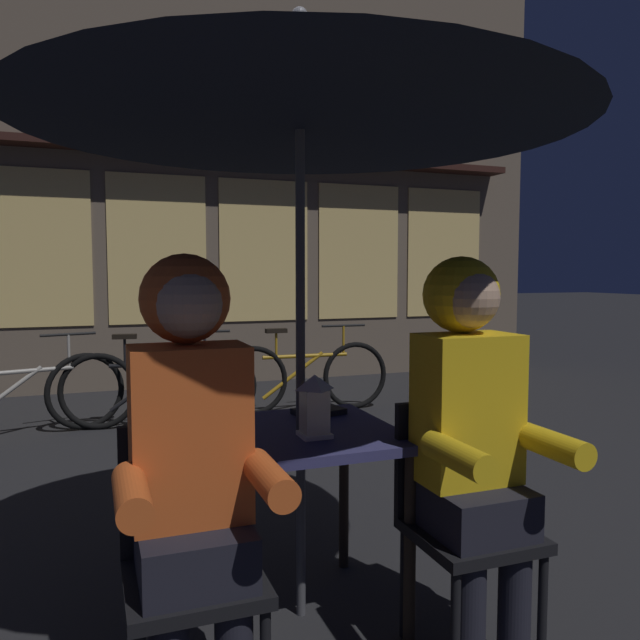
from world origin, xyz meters
name	(u,v)px	position (x,y,z in m)	size (l,w,h in m)	color
ground_plane	(301,614)	(0.00, 0.00, 0.00)	(60.00, 60.00, 0.00)	#232326
cafe_table	(301,455)	(0.00, 0.00, 0.64)	(0.72, 0.72, 0.74)	navy
patio_umbrella	(300,78)	(0.00, 0.00, 2.06)	(2.10, 2.10, 2.31)	#4C4C51
lantern	(315,404)	(0.01, -0.12, 0.86)	(0.11, 0.11, 0.23)	white
chair_left	(190,553)	(-0.48, -0.37, 0.49)	(0.40, 0.40, 0.87)	black
chair_right	(460,511)	(0.48, -0.37, 0.49)	(0.40, 0.40, 0.87)	black
person_left_hooded	(191,443)	(-0.48, -0.43, 0.85)	(0.45, 0.56, 1.40)	black
person_right_hooded	(471,416)	(0.48, -0.43, 0.85)	(0.45, 0.56, 1.40)	black
shopfront_building	(153,123)	(-0.01, 5.39, 3.09)	(10.00, 0.93, 6.20)	#6B5B4C
bicycle_second	(19,396)	(-1.31, 3.24, 0.35)	(1.64, 0.45, 0.84)	black
bicycle_third	(160,387)	(-0.21, 3.24, 0.35)	(1.67, 0.29, 0.84)	black
bicycle_fourth	(305,376)	(1.16, 3.32, 0.35)	(1.68, 0.11, 0.84)	black
book	(319,411)	(0.15, 0.22, 0.75)	(0.20, 0.14, 0.02)	black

